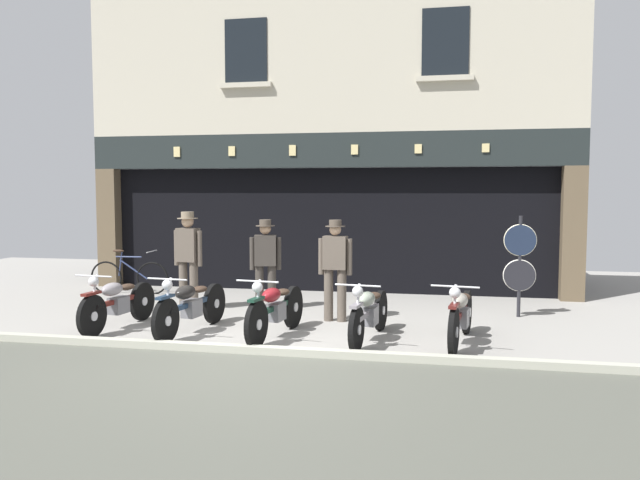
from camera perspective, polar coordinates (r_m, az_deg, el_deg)
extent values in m
cube|color=gray|center=(13.23, 0.27, -4.98)|extent=(22.21, 10.00, 0.08)
cube|color=#A8A898|center=(8.55, -6.23, -9.95)|extent=(22.21, 0.16, 0.18)
cube|color=black|center=(15.34, 1.93, 1.35)|extent=(9.39, 4.00, 2.60)
cube|color=brown|center=(14.98, -18.25, 1.05)|extent=(0.44, 0.36, 2.60)
cube|color=brown|center=(13.22, 21.67, 0.54)|extent=(0.44, 0.36, 2.60)
cube|color=black|center=(13.61, 0.72, 1.51)|extent=(8.98, 0.03, 2.18)
cube|color=black|center=(13.20, 0.37, 8.02)|extent=(10.21, 0.24, 0.70)
cube|color=#DBC684|center=(14.03, -12.67, 7.70)|extent=(0.14, 0.03, 0.21)
cube|color=#DBC684|center=(13.57, -7.89, 7.88)|extent=(0.14, 0.03, 0.20)
cube|color=#DBC684|center=(13.20, -2.47, 8.01)|extent=(0.14, 0.03, 0.22)
cube|color=#DBC684|center=(12.95, 3.11, 8.08)|extent=(0.14, 0.03, 0.20)
cube|color=#DBC684|center=(12.83, 8.77, 8.06)|extent=(0.14, 0.03, 0.18)
cube|color=#DBC684|center=(12.83, 14.59, 7.97)|extent=(0.14, 0.03, 0.17)
cube|color=#B8B19C|center=(13.55, 0.45, 16.66)|extent=(10.21, 0.40, 3.39)
cube|color=black|center=(13.75, -6.65, 16.46)|extent=(0.90, 0.02, 1.30)
cube|color=#B8B19C|center=(13.58, -6.67, 13.60)|extent=(1.10, 0.12, 0.10)
cube|color=black|center=(13.11, 11.14, 17.00)|extent=(0.90, 0.02, 1.30)
cube|color=#B8B19C|center=(12.94, 11.09, 14.01)|extent=(1.10, 0.12, 0.10)
cylinder|color=black|center=(9.88, -19.72, -6.43)|extent=(0.13, 0.63, 0.62)
cylinder|color=silver|center=(9.88, -19.72, -6.43)|extent=(0.11, 0.15, 0.14)
cylinder|color=black|center=(10.93, -15.60, -5.29)|extent=(0.14, 0.63, 0.62)
cylinder|color=silver|center=(10.93, -15.60, -5.29)|extent=(0.12, 0.15, 0.14)
cube|color=#5A1C16|center=(10.38, -17.57, -5.18)|extent=(0.19, 1.20, 0.07)
cube|color=slate|center=(10.39, -17.56, -5.56)|extent=(0.23, 0.34, 0.26)
ellipsoid|color=gray|center=(10.22, -18.10, -4.21)|extent=(0.27, 0.48, 0.20)
ellipsoid|color=#38281E|center=(10.54, -16.86, -4.03)|extent=(0.23, 0.32, 0.10)
cube|color=#5A1C16|center=(9.83, -19.77, -4.52)|extent=(0.14, 0.37, 0.04)
sphere|color=silver|center=(9.85, -19.58, -3.51)|extent=(0.15, 0.15, 0.15)
cylinder|color=silver|center=(9.84, -19.60, -3.05)|extent=(0.62, 0.09, 0.02)
cylinder|color=silver|center=(9.86, -19.62, -4.73)|extent=(0.06, 0.26, 0.61)
cylinder|color=black|center=(9.20, -13.63, -7.05)|extent=(0.14, 0.64, 0.64)
cylinder|color=silver|center=(9.20, -13.63, -7.05)|extent=(0.12, 0.15, 0.14)
cylinder|color=black|center=(10.44, -9.44, -5.61)|extent=(0.15, 0.64, 0.64)
cylinder|color=silver|center=(10.44, -9.44, -5.61)|extent=(0.13, 0.15, 0.14)
cube|color=#1E3149|center=(9.79, -11.41, -5.60)|extent=(0.22, 1.33, 0.07)
cube|color=slate|center=(9.81, -11.40, -6.00)|extent=(0.24, 0.34, 0.26)
ellipsoid|color=black|center=(9.61, -11.94, -4.59)|extent=(0.27, 0.48, 0.20)
ellipsoid|color=#38281E|center=(9.99, -10.69, -4.34)|extent=(0.23, 0.32, 0.10)
cube|color=#1E3149|center=(9.14, -13.67, -4.97)|extent=(0.14, 0.37, 0.04)
sphere|color=silver|center=(9.17, -13.49, -3.92)|extent=(0.15, 0.15, 0.15)
cylinder|color=silver|center=(9.16, -13.50, -3.42)|extent=(0.62, 0.10, 0.02)
cylinder|color=silver|center=(9.18, -13.54, -5.23)|extent=(0.07, 0.27, 0.61)
cylinder|color=black|center=(8.73, -5.73, -7.52)|extent=(0.16, 0.65, 0.65)
cylinder|color=silver|center=(8.73, -5.73, -7.52)|extent=(0.12, 0.16, 0.14)
cylinder|color=black|center=(9.97, -2.41, -6.00)|extent=(0.17, 0.66, 0.65)
cylinder|color=silver|center=(9.97, -2.41, -6.00)|extent=(0.13, 0.16, 0.14)
cube|color=#153528|center=(9.32, -3.96, -5.99)|extent=(0.24, 1.26, 0.07)
cube|color=slate|center=(9.33, -3.96, -6.41)|extent=(0.24, 0.34, 0.26)
ellipsoid|color=maroon|center=(9.14, -4.37, -4.93)|extent=(0.28, 0.49, 0.20)
ellipsoid|color=#38281E|center=(9.51, -3.39, -4.67)|extent=(0.24, 0.32, 0.10)
cube|color=#153528|center=(8.67, -5.75, -5.29)|extent=(0.15, 0.37, 0.04)
sphere|color=silver|center=(8.70, -5.59, -4.22)|extent=(0.15, 0.15, 0.15)
cylinder|color=silver|center=(8.68, -5.59, -3.70)|extent=(0.62, 0.11, 0.02)
cylinder|color=silver|center=(8.71, -5.63, -5.60)|extent=(0.07, 0.24, 0.62)
cylinder|color=black|center=(8.48, 3.27, -8.01)|extent=(0.14, 0.61, 0.61)
cylinder|color=silver|center=(8.48, 3.27, -8.01)|extent=(0.12, 0.14, 0.13)
cylinder|color=black|center=(9.84, 5.45, -6.28)|extent=(0.15, 0.61, 0.61)
cylinder|color=silver|center=(9.84, 5.45, -6.28)|extent=(0.13, 0.15, 0.13)
cube|color=gray|center=(9.14, 4.44, -6.34)|extent=(0.23, 1.31, 0.07)
cube|color=slate|center=(9.15, 4.44, -6.77)|extent=(0.24, 0.34, 0.26)
ellipsoid|color=gray|center=(8.94, 4.19, -5.28)|extent=(0.27, 0.48, 0.20)
ellipsoid|color=#38281E|center=(9.35, 4.83, -4.97)|extent=(0.23, 0.32, 0.10)
cube|color=gray|center=(8.42, 3.28, -5.86)|extent=(0.14, 0.37, 0.04)
sphere|color=silver|center=(8.45, 3.39, -4.61)|extent=(0.15, 0.15, 0.15)
cylinder|color=silver|center=(8.44, 3.39, -4.07)|extent=(0.62, 0.10, 0.02)
cylinder|color=silver|center=(8.46, 3.35, -6.04)|extent=(0.07, 0.26, 0.61)
cylinder|color=black|center=(8.44, 11.86, -8.05)|extent=(0.16, 0.65, 0.64)
cylinder|color=silver|center=(8.44, 11.86, -8.05)|extent=(0.12, 0.15, 0.14)
cylinder|color=black|center=(9.82, 12.99, -6.29)|extent=(0.17, 0.65, 0.64)
cylinder|color=silver|center=(9.82, 12.99, -6.29)|extent=(0.13, 0.16, 0.14)
cube|color=#541B19|center=(9.11, 12.48, -6.36)|extent=(0.26, 1.31, 0.07)
cube|color=slate|center=(9.12, 12.47, -6.79)|extent=(0.24, 0.35, 0.26)
ellipsoid|color=gray|center=(8.90, 12.36, -5.30)|extent=(0.28, 0.49, 0.20)
ellipsoid|color=#38281E|center=(9.33, 12.70, -4.99)|extent=(0.24, 0.33, 0.10)
cube|color=#541B19|center=(8.37, 11.90, -5.76)|extent=(0.15, 0.37, 0.04)
sphere|color=silver|center=(8.40, 11.97, -4.63)|extent=(0.15, 0.15, 0.15)
cylinder|color=silver|center=(8.39, 11.98, -4.09)|extent=(0.62, 0.11, 0.02)
cylinder|color=silver|center=(8.42, 11.93, -6.06)|extent=(0.07, 0.24, 0.62)
cylinder|color=brown|center=(11.53, -11.20, -4.03)|extent=(0.15, 0.15, 0.89)
cylinder|color=brown|center=(11.65, -12.12, -3.96)|extent=(0.15, 0.15, 0.89)
cube|color=brown|center=(11.51, -11.72, -0.43)|extent=(0.41, 0.28, 0.59)
cube|color=white|center=(11.60, -11.42, -0.04)|extent=(0.14, 0.04, 0.33)
cube|color=brown|center=(11.61, -11.39, -0.09)|extent=(0.05, 0.02, 0.31)
cylinder|color=brown|center=(11.39, -10.72, -0.75)|extent=(0.09, 0.09, 0.63)
cylinder|color=brown|center=(11.64, -12.69, -0.67)|extent=(0.09, 0.09, 0.63)
sphere|color=tan|center=(11.48, -11.75, 1.62)|extent=(0.21, 0.21, 0.21)
cylinder|color=#7F705B|center=(11.48, -11.76, 1.91)|extent=(0.36, 0.36, 0.01)
cylinder|color=#7F705B|center=(11.48, -11.76, 2.20)|extent=(0.22, 0.22, 0.12)
cylinder|color=#38332D|center=(11.41, -4.32, -4.24)|extent=(0.15, 0.15, 0.82)
cylinder|color=#38332D|center=(11.43, -5.43, -4.24)|extent=(0.15, 0.15, 0.82)
cube|color=#38332D|center=(11.34, -4.90, -0.93)|extent=(0.42, 0.30, 0.55)
cube|color=silver|center=(11.45, -4.87, -0.55)|extent=(0.14, 0.05, 0.31)
cube|color=brown|center=(11.46, -4.86, -0.60)|extent=(0.05, 0.02, 0.28)
cylinder|color=#38332D|center=(11.33, -3.71, -1.21)|extent=(0.09, 0.09, 0.58)
cylinder|color=#38332D|center=(11.36, -6.08, -1.21)|extent=(0.09, 0.09, 0.58)
sphere|color=tan|center=(11.31, -4.91, 1.00)|extent=(0.20, 0.20, 0.20)
cylinder|color=#4C4238|center=(11.30, -4.91, 1.27)|extent=(0.34, 0.34, 0.01)
cylinder|color=#4C4238|center=(11.30, -4.92, 1.55)|extent=(0.21, 0.21, 0.11)
cylinder|color=brown|center=(10.41, 1.96, -4.92)|extent=(0.15, 0.15, 0.87)
cylinder|color=brown|center=(10.46, 0.77, -4.88)|extent=(0.15, 0.15, 0.87)
cube|color=brown|center=(10.34, 1.37, -1.14)|extent=(0.39, 0.24, 0.54)
cube|color=silver|center=(10.45, 1.51, -0.73)|extent=(0.14, 0.03, 0.30)
cube|color=navy|center=(10.46, 1.52, -0.78)|extent=(0.05, 0.01, 0.28)
cylinder|color=brown|center=(10.30, 2.65, -1.53)|extent=(0.09, 0.09, 0.59)
cylinder|color=brown|center=(10.40, 0.11, -1.46)|extent=(0.09, 0.09, 0.59)
sphere|color=tan|center=(10.31, 1.37, 0.94)|extent=(0.19, 0.19, 0.19)
cylinder|color=#4C4238|center=(10.31, 1.37, 1.23)|extent=(0.32, 0.32, 0.01)
cylinder|color=#4C4238|center=(10.31, 1.38, 1.52)|extent=(0.20, 0.20, 0.11)
cylinder|color=#232328|center=(11.23, 17.40, -2.28)|extent=(0.06, 0.06, 1.71)
cylinder|color=#192338|center=(11.16, 17.47, -0.02)|extent=(0.51, 0.03, 0.51)
torus|color=beige|center=(11.18, 17.46, -0.01)|extent=(0.54, 0.04, 0.54)
cylinder|color=black|center=(11.23, 17.40, -3.04)|extent=(0.51, 0.03, 0.51)
torus|color=silver|center=(11.24, 17.39, -3.03)|extent=(0.54, 0.04, 0.54)
cube|color=beige|center=(14.00, -7.73, 1.89)|extent=(0.64, 0.02, 1.10)
cube|color=#232328|center=(13.97, -7.77, 3.73)|extent=(0.64, 0.01, 0.20)
torus|color=black|center=(13.58, -14.76, -3.34)|extent=(0.68, 0.08, 0.68)
torus|color=black|center=(14.00, -18.56, -3.20)|extent=(0.68, 0.08, 0.68)
cylinder|color=navy|center=(13.72, -16.33, -2.54)|extent=(0.60, 0.07, 0.41)
cylinder|color=navy|center=(13.73, -16.73, -1.45)|extent=(0.55, 0.06, 0.03)
cylinder|color=navy|center=(13.82, -17.40, -2.01)|extent=(0.11, 0.04, 0.52)
ellipsoid|color=#332319|center=(13.81, -17.57, -0.93)|extent=(0.25, 0.13, 0.06)
cylinder|color=silver|center=(13.52, -14.81, -0.99)|extent=(0.05, 0.50, 0.02)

